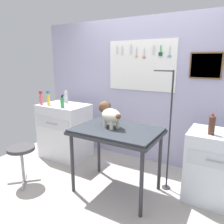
% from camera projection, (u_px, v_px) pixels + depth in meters
% --- Properties ---
extents(ground, '(4.40, 4.00, 0.04)m').
position_uv_depth(ground, '(105.00, 199.00, 2.69)').
color(ground, '#ABA49C').
extents(rear_wall_panel, '(4.00, 0.11, 2.30)m').
position_uv_depth(rear_wall_panel, '(147.00, 91.00, 3.49)').
color(rear_wall_panel, '#A9A5C5').
rests_on(rear_wall_panel, ground).
extents(grooming_table, '(1.05, 0.72, 0.83)m').
position_uv_depth(grooming_table, '(117.00, 135.00, 2.67)').
color(grooming_table, '#2D2D33').
rests_on(grooming_table, ground).
extents(grooming_arm, '(0.30, 0.11, 1.54)m').
position_uv_depth(grooming_arm, '(169.00, 137.00, 2.73)').
color(grooming_arm, '#2D2D33').
rests_on(grooming_arm, ground).
extents(dog, '(0.42, 0.30, 0.31)m').
position_uv_depth(dog, '(109.00, 114.00, 2.70)').
color(dog, beige).
rests_on(dog, grooming_table).
extents(counter_left, '(0.80, 0.58, 0.92)m').
position_uv_depth(counter_left, '(65.00, 131.00, 3.75)').
color(counter_left, silver).
rests_on(counter_left, ground).
extents(cabinet_right, '(0.68, 0.54, 0.85)m').
position_uv_depth(cabinet_right, '(217.00, 167.00, 2.55)').
color(cabinet_right, silver).
rests_on(cabinet_right, ground).
extents(stool, '(0.36, 0.36, 0.52)m').
position_uv_depth(stool, '(21.00, 153.00, 2.92)').
color(stool, '#9E9EA3').
rests_on(stool, ground).
extents(conditioner_bottle, '(0.05, 0.05, 0.24)m').
position_uv_depth(conditioner_bottle, '(48.00, 99.00, 3.58)').
color(conditioner_bottle, gold).
rests_on(conditioner_bottle, counter_left).
extents(shampoo_bottle, '(0.05, 0.05, 0.23)m').
position_uv_depth(shampoo_bottle, '(41.00, 99.00, 3.65)').
color(shampoo_bottle, '#D75863').
rests_on(shampoo_bottle, counter_left).
extents(pump_bottle_white, '(0.07, 0.07, 0.23)m').
position_uv_depth(pump_bottle_white, '(66.00, 97.00, 3.78)').
color(pump_bottle_white, '#ADAFB1').
rests_on(pump_bottle_white, counter_left).
extents(spray_bottle_tall, '(0.06, 0.06, 0.21)m').
position_uv_depth(spray_bottle_tall, '(62.00, 102.00, 3.39)').
color(spray_bottle_tall, '#409A57').
rests_on(spray_bottle_tall, counter_left).
extents(soda_bottle, '(0.07, 0.07, 0.24)m').
position_uv_depth(soda_bottle, '(212.00, 125.00, 2.39)').
color(soda_bottle, '#492A1C').
rests_on(soda_bottle, cabinet_right).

